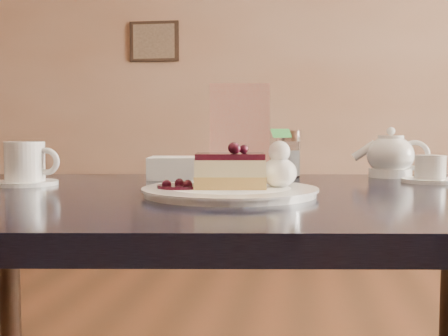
# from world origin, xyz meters

# --- Properties ---
(main_table) EXTENTS (1.24, 0.91, 0.72)m
(main_table) POSITION_xyz_m (-0.13, 0.39, 0.64)
(main_table) COLOR black
(main_table) RESTS_ON ground
(dessert_plate) EXTENTS (0.28, 0.28, 0.01)m
(dessert_plate) POSITION_xyz_m (-0.13, 0.34, 0.72)
(dessert_plate) COLOR white
(dessert_plate) RESTS_ON main_table
(cheesecake_slice) EXTENTS (0.12, 0.10, 0.06)m
(cheesecake_slice) POSITION_xyz_m (-0.13, 0.34, 0.76)
(cheesecake_slice) COLOR #E4C068
(cheesecake_slice) RESTS_ON dessert_plate
(whipped_cream) EXTENTS (0.06, 0.06, 0.05)m
(whipped_cream) POSITION_xyz_m (-0.05, 0.36, 0.75)
(whipped_cream) COLOR white
(whipped_cream) RESTS_ON dessert_plate
(berry_sauce) EXTENTS (0.08, 0.08, 0.01)m
(berry_sauce) POSITION_xyz_m (-0.21, 0.32, 0.73)
(berry_sauce) COLOR black
(berry_sauce) RESTS_ON dessert_plate
(coffee_set) EXTENTS (0.13, 0.12, 0.08)m
(coffee_set) POSITION_xyz_m (-0.54, 0.45, 0.75)
(coffee_set) COLOR white
(coffee_set) RESTS_ON main_table
(tea_set) EXTENTS (0.22, 0.23, 0.10)m
(tea_set) POSITION_xyz_m (0.20, 0.71, 0.76)
(tea_set) COLOR white
(tea_set) RESTS_ON main_table
(menu_card) EXTENTS (0.14, 0.05, 0.21)m
(menu_card) POSITION_xyz_m (-0.15, 0.69, 0.82)
(menu_card) COLOR silver
(menu_card) RESTS_ON main_table
(sugar_shaker) EXTENTS (0.06, 0.06, 0.11)m
(sugar_shaker) POSITION_xyz_m (-0.04, 0.71, 0.77)
(sugar_shaker) COLOR white
(sugar_shaker) RESTS_ON main_table
(napkin_stack) EXTENTS (0.13, 0.13, 0.05)m
(napkin_stack) POSITION_xyz_m (-0.29, 0.64, 0.74)
(napkin_stack) COLOR white
(napkin_stack) RESTS_ON main_table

